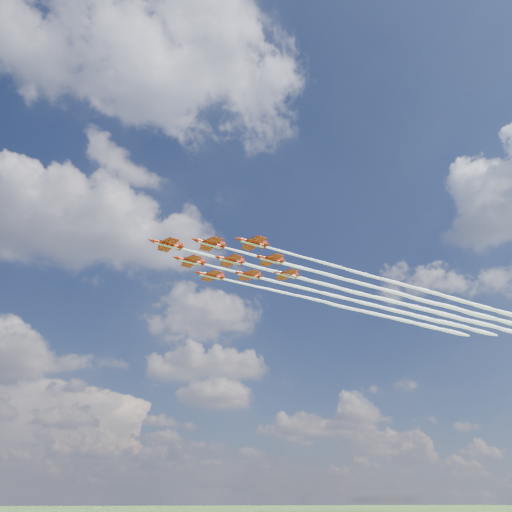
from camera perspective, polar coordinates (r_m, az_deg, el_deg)
The scene contains 9 objects.
jet_lead at distance 181.57m, azimuth 8.35°, elevation -3.34°, with size 126.74×42.34×2.84m.
jet_row2_port at distance 183.44m, azimuth 12.38°, elevation -3.24°, with size 126.74×42.34×2.84m.
jet_row2_starb at distance 193.14m, azimuth 9.55°, elevation -4.67°, with size 126.74×42.34×2.84m.
jet_row3_port at distance 186.20m, azimuth 16.32°, elevation -3.12°, with size 126.74×42.34×2.84m.
jet_row3_centre at distance 195.25m, azimuth 13.34°, elevation -4.56°, with size 126.74×42.34×2.84m.
jet_row3_starb at distance 204.89m, azimuth 10.62°, elevation -5.85°, with size 126.74×42.34×2.84m.
jet_row4_port at distance 198.18m, azimuth 17.03°, elevation -4.42°, with size 126.74×42.34×2.84m.
jet_row4_starb at distance 207.20m, azimuth 14.18°, elevation -5.72°, with size 126.74×42.34×2.84m.
jet_tail at distance 210.28m, azimuth 17.66°, elevation -5.58°, with size 126.74×42.34×2.84m.
Camera 1 is at (-24.19, -139.56, 4.00)m, focal length 35.00 mm.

